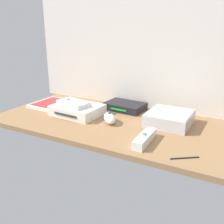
{
  "coord_description": "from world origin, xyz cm",
  "views": [
    {
      "loc": [
        48.52,
        -89.59,
        38.47
      ],
      "look_at": [
        0.0,
        0.0,
        4.0
      ],
      "focal_mm": 41.56,
      "sensor_mm": 36.0,
      "label": 1
    }
  ],
  "objects_px": {
    "network_router": "(125,106)",
    "remote_classic_pad": "(74,103)",
    "game_console": "(77,110)",
    "mini_computer": "(169,118)",
    "remote_wand": "(145,139)",
    "game_case": "(50,104)",
    "stylus_pen": "(185,157)",
    "remote_nunchuk": "(109,118)"
  },
  "relations": [
    {
      "from": "game_console",
      "to": "mini_computer",
      "type": "bearing_deg",
      "value": 14.06
    },
    {
      "from": "mini_computer",
      "to": "remote_classic_pad",
      "type": "distance_m",
      "value": 0.42
    },
    {
      "from": "mini_computer",
      "to": "stylus_pen",
      "type": "relative_size",
      "value": 1.91
    },
    {
      "from": "game_console",
      "to": "network_router",
      "type": "relative_size",
      "value": 1.16
    },
    {
      "from": "mini_computer",
      "to": "game_case",
      "type": "xyz_separation_m",
      "value": [
        -0.6,
        -0.02,
        -0.02
      ]
    },
    {
      "from": "mini_computer",
      "to": "network_router",
      "type": "relative_size",
      "value": 0.91
    },
    {
      "from": "network_router",
      "to": "remote_classic_pad",
      "type": "height_order",
      "value": "remote_classic_pad"
    },
    {
      "from": "network_router",
      "to": "remote_nunchuk",
      "type": "distance_m",
      "value": 0.19
    },
    {
      "from": "remote_nunchuk",
      "to": "stylus_pen",
      "type": "distance_m",
      "value": 0.38
    },
    {
      "from": "game_case",
      "to": "remote_nunchuk",
      "type": "relative_size",
      "value": 1.84
    },
    {
      "from": "remote_nunchuk",
      "to": "stylus_pen",
      "type": "height_order",
      "value": "remote_nunchuk"
    },
    {
      "from": "mini_computer",
      "to": "remote_wand",
      "type": "bearing_deg",
      "value": -96.36
    },
    {
      "from": "remote_nunchuk",
      "to": "remote_classic_pad",
      "type": "bearing_deg",
      "value": 138.11
    },
    {
      "from": "remote_wand",
      "to": "remote_classic_pad",
      "type": "bearing_deg",
      "value": 160.87
    },
    {
      "from": "network_router",
      "to": "remote_classic_pad",
      "type": "bearing_deg",
      "value": -129.9
    },
    {
      "from": "game_console",
      "to": "mini_computer",
      "type": "relative_size",
      "value": 1.27
    },
    {
      "from": "mini_computer",
      "to": "remote_wand",
      "type": "relative_size",
      "value": 1.15
    },
    {
      "from": "network_router",
      "to": "remote_classic_pad",
      "type": "distance_m",
      "value": 0.25
    },
    {
      "from": "game_console",
      "to": "game_case",
      "type": "xyz_separation_m",
      "value": [
        -0.2,
        0.05,
        -0.01
      ]
    },
    {
      "from": "stylus_pen",
      "to": "remote_wand",
      "type": "bearing_deg",
      "value": 163.21
    },
    {
      "from": "remote_classic_pad",
      "to": "stylus_pen",
      "type": "height_order",
      "value": "remote_classic_pad"
    },
    {
      "from": "game_case",
      "to": "remote_nunchuk",
      "type": "bearing_deg",
      "value": -9.3
    },
    {
      "from": "network_router",
      "to": "stylus_pen",
      "type": "relative_size",
      "value": 2.09
    },
    {
      "from": "game_console",
      "to": "remote_nunchuk",
      "type": "bearing_deg",
      "value": -3.94
    },
    {
      "from": "mini_computer",
      "to": "remote_wand",
      "type": "xyz_separation_m",
      "value": [
        -0.02,
        -0.21,
        -0.01
      ]
    },
    {
      "from": "game_console",
      "to": "remote_wand",
      "type": "relative_size",
      "value": 1.47
    },
    {
      "from": "game_console",
      "to": "remote_wand",
      "type": "height_order",
      "value": "game_console"
    },
    {
      "from": "mini_computer",
      "to": "network_router",
      "type": "distance_m",
      "value": 0.26
    },
    {
      "from": "mini_computer",
      "to": "game_case",
      "type": "distance_m",
      "value": 0.6
    },
    {
      "from": "remote_classic_pad",
      "to": "game_console",
      "type": "bearing_deg",
      "value": 61.39
    },
    {
      "from": "game_console",
      "to": "remote_nunchuk",
      "type": "relative_size",
      "value": 2.07
    },
    {
      "from": "remote_wand",
      "to": "stylus_pen",
      "type": "bearing_deg",
      "value": -18.55
    },
    {
      "from": "game_case",
      "to": "stylus_pen",
      "type": "relative_size",
      "value": 2.16
    },
    {
      "from": "remote_wand",
      "to": "stylus_pen",
      "type": "height_order",
      "value": "remote_wand"
    },
    {
      "from": "remote_wand",
      "to": "game_console",
      "type": "bearing_deg",
      "value": 158.75
    },
    {
      "from": "game_console",
      "to": "mini_computer",
      "type": "xyz_separation_m",
      "value": [
        0.4,
        0.08,
        0.0
      ]
    },
    {
      "from": "network_router",
      "to": "remote_classic_pad",
      "type": "relative_size",
      "value": 1.19
    },
    {
      "from": "network_router",
      "to": "game_case",
      "type": "bearing_deg",
      "value": -159.07
    },
    {
      "from": "remote_wand",
      "to": "stylus_pen",
      "type": "xyz_separation_m",
      "value": [
        0.15,
        -0.04,
        -0.01
      ]
    },
    {
      "from": "remote_classic_pad",
      "to": "stylus_pen",
      "type": "bearing_deg",
      "value": -4.59
    },
    {
      "from": "game_console",
      "to": "stylus_pen",
      "type": "xyz_separation_m",
      "value": [
        0.52,
        -0.18,
        -0.02
      ]
    },
    {
      "from": "game_console",
      "to": "network_router",
      "type": "xyz_separation_m",
      "value": [
        0.16,
        0.16,
        -0.0
      ]
    }
  ]
}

